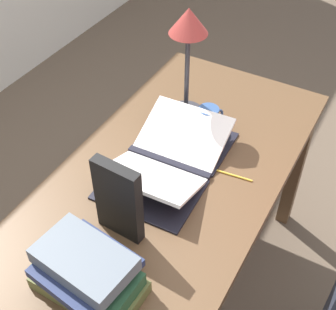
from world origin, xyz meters
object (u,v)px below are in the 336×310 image
Objects in this scene: pencil at (229,174)px; reading_lamp at (188,39)px; book_standing_upright at (118,200)px; book_stack_tall at (87,273)px; coffee_mug at (209,119)px; open_book at (169,159)px.

reading_lamp is at bearing 52.13° from pencil.
pencil is at bearing -23.57° from book_standing_upright.
book_stack_tall is 0.79m from coffee_mug.
book_standing_upright is 0.58m from coffee_mug.
book_stack_tall is 0.67× the size of reading_lamp.
reading_lamp is at bearing 12.28° from book_standing_upright.
coffee_mug is at bearing -106.56° from reading_lamp.
open_book is 1.96× the size of book_standing_upright.
coffee_mug is 0.26m from pencil.
book_standing_upright is 1.67× the size of pencil.
coffee_mug is (-0.03, -0.11, -0.29)m from reading_lamp.
open_book is 0.34m from book_standing_upright.
open_book is at bearing -163.93° from reading_lamp.
open_book is 0.25m from coffee_mug.
book_standing_upright reaches higher than pencil.
open_book is 0.54m from book_stack_tall.
book_stack_tall is at bearing -170.79° from reading_lamp.
reading_lamp is 2.73× the size of pencil.
pencil is (-0.22, -0.29, -0.33)m from reading_lamp.
book_stack_tall is 1.10× the size of book_standing_upright.
book_stack_tall is 0.87m from reading_lamp.
reading_lamp reaches higher than open_book.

